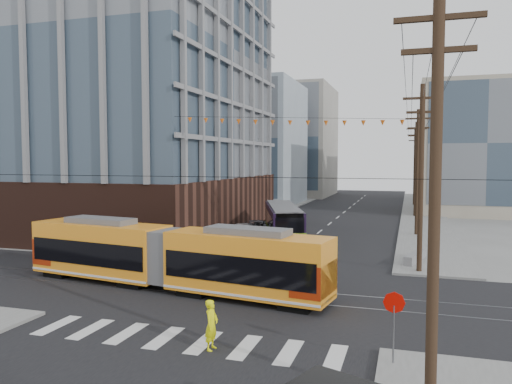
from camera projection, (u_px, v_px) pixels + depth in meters
The scene contains 16 objects.
ground at pixel (214, 316), 21.28m from camera, with size 160.00×160.00×0.00m, color slate.
office_building at pixel (93, 82), 48.76m from camera, with size 30.00×25.00×28.60m, color #381E16.
bg_bldg_nw_near at pixel (238, 144), 75.28m from camera, with size 18.00×16.00×18.00m, color #8C99A5.
bg_bldg_ne_near at pixel (479, 149), 61.80m from camera, with size 14.00×14.00×16.00m, color gray.
bg_bldg_nw_far at pixel (289, 142), 93.40m from camera, with size 16.00×18.00×20.00m, color gray.
bg_bldg_ne_far at pixel (476, 157), 80.34m from camera, with size 16.00×16.00×14.00m, color #8C99A5.
utility_pole_near at pixel (435, 206), 12.70m from camera, with size 0.30×0.30×11.00m, color black.
utility_pole_far at pixel (415, 168), 71.80m from camera, with size 0.30×0.30×11.00m, color black.
streetcar at pixel (169, 257), 25.68m from camera, with size 17.25×2.43×3.32m, color orange, non-canonical shape.
city_bus at pixel (283, 223), 40.22m from camera, with size 2.35×10.85×3.07m, color black, non-canonical shape.
parked_car_silver at pixel (225, 241), 36.56m from camera, with size 1.49×4.26×1.40m, color #A4A9B2.
parked_car_white at pixel (243, 231), 41.92m from camera, with size 1.89×4.64×1.35m, color silver.
parked_car_grey at pixel (256, 228), 43.67m from camera, with size 2.34×5.07×1.41m, color slate.
pedestrian at pixel (211, 325), 17.47m from camera, with size 0.65×0.43×1.78m, color #FFFE0B.
stop_sign at pixel (394, 332), 15.98m from camera, with size 0.70×0.70×2.30m, color #B50700, non-canonical shape.
jersey_barrier at pixel (415, 258), 31.95m from camera, with size 0.79×3.53×0.71m, color slate.
Camera 1 is at (7.88, -19.43, 6.68)m, focal length 35.00 mm.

